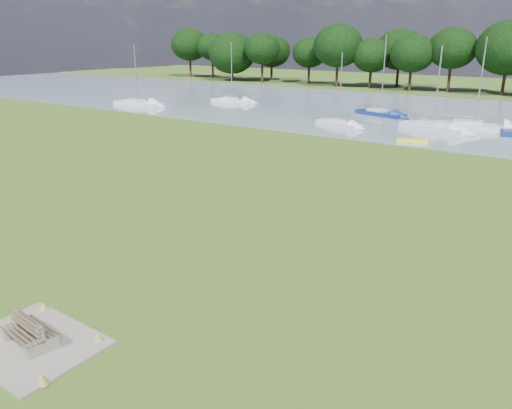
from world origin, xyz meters
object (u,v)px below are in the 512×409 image
Objects in this scene: sailboat_6 at (474,125)px; sailboat_3 at (138,102)px; sailboat_8 at (232,99)px; sailboat_9 at (380,112)px; sailboat_1 at (433,125)px; sailboat_7 at (338,122)px; bench_pair at (30,332)px; kayak at (413,141)px.

sailboat_3 is at bearing 179.12° from sailboat_6.
sailboat_8 is (8.64, 10.24, -0.02)m from sailboat_3.
sailboat_8 is 0.90× the size of sailboat_9.
sailboat_9 reaches higher than sailboat_1.
sailboat_7 is (-9.13, -3.02, -0.12)m from sailboat_1.
sailboat_6 reaches higher than bench_pair.
sailboat_3 is 0.90× the size of sailboat_6.
sailboat_3 is 32.96m from sailboat_9.
sailboat_9 reaches higher than sailboat_6.
sailboat_1 is at bearing 77.88° from kayak.
sailboat_9 reaches higher than sailboat_8.
kayak is 7.08m from sailboat_1.
bench_pair is at bearing -62.89° from sailboat_9.
bench_pair is at bearing -70.72° from sailboat_1.
sailboat_7 is 9.60m from sailboat_9.
kayak is 0.30× the size of sailboat_9.
sailboat_8 reaches higher than sailboat_3.
sailboat_1 is at bearing -147.31° from sailboat_6.
kayak is 0.37× the size of sailboat_7.
sailboat_1 is 1.09× the size of sailboat_7.
sailboat_8 is at bearing 141.84° from kayak.
sailboat_1 is (-0.36, 7.06, 0.38)m from kayak.
kayak is at bearing -10.02° from sailboat_3.
bench_pair is at bearing -103.88° from kayak.
sailboat_3 is at bearing -159.98° from sailboat_7.
sailboat_7 is (-9.49, 4.04, 0.26)m from kayak.
sailboat_7 is at bearing 141.87° from kayak.
sailboat_1 is 10.55m from sailboat_9.
kayak is (-0.77, 38.00, -0.30)m from bench_pair.
sailboat_1 is 0.98× the size of sailboat_8.
sailboat_7 is at bearing -31.73° from sailboat_8.
sailboat_6 reaches higher than sailboat_7.
sailboat_6 reaches higher than sailboat_1.
sailboat_7 is at bearing -143.86° from sailboat_1.
bench_pair is 52.46m from sailboat_9.
sailboat_8 is at bearing -162.53° from sailboat_9.
kayak is 0.30× the size of sailboat_6.
kayak is 0.34× the size of sailboat_3.
sailboat_9 is (-8.27, 6.54, -0.05)m from sailboat_1.
sailboat_7 is (-12.42, -6.08, -0.11)m from sailboat_6.
sailboat_8 is at bearing -173.65° from sailboat_1.
bench_pair is at bearing -66.65° from sailboat_8.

